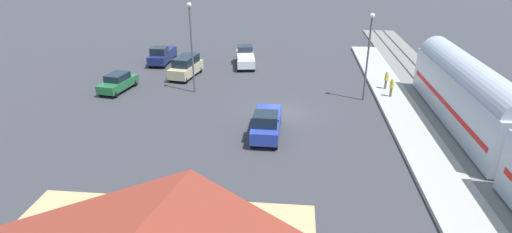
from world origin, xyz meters
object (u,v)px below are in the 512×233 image
at_px(pickup_white, 245,57).
at_px(suv_tan, 186,66).
at_px(light_pole_near_platform, 369,47).
at_px(light_pole_lot_center, 191,38).
at_px(pickup_navy, 162,55).
at_px(pedestrian_on_platform, 386,79).
at_px(sedan_green, 118,82).
at_px(pickup_blue, 267,123).
at_px(pedestrian_waiting_far, 392,86).

bearing_deg(pickup_white, suv_tan, 39.74).
distance_m(light_pole_near_platform, light_pole_lot_center, 15.85).
distance_m(pickup_navy, light_pole_lot_center, 12.10).
xyz_separation_m(suv_tan, light_pole_lot_center, (-1.99, 4.63, 4.09)).
bearing_deg(pedestrian_on_platform, suv_tan, -7.47).
height_order(sedan_green, suv_tan, suv_tan).
relative_size(sedan_green, pickup_blue, 0.88).
height_order(pedestrian_on_platform, pedestrian_waiting_far, same).
xyz_separation_m(pedestrian_waiting_far, pickup_white, (14.56, -9.59, -0.25)).
bearing_deg(light_pole_lot_center, sedan_green, 2.74).
height_order(sedan_green, light_pole_near_platform, light_pole_near_platform).
bearing_deg(pickup_blue, light_pole_lot_center, -48.99).
height_order(pedestrian_on_platform, light_pole_lot_center, light_pole_lot_center).
bearing_deg(light_pole_near_platform, suv_tan, -16.14).
height_order(suv_tan, light_pole_near_platform, light_pole_near_platform).
xyz_separation_m(pickup_blue, light_pole_lot_center, (7.59, -8.72, 4.21)).
height_order(sedan_green, pickup_blue, pickup_blue).
bearing_deg(pedestrian_on_platform, sedan_green, 5.17).
xyz_separation_m(pedestrian_waiting_far, pickup_navy, (24.48, -9.70, -0.25)).
relative_size(pickup_navy, light_pole_lot_center, 0.64).
relative_size(sedan_green, pickup_navy, 0.88).
bearing_deg(sedan_green, light_pole_near_platform, 179.56).
bearing_deg(pickup_navy, pickup_white, 179.34).
bearing_deg(light_pole_lot_center, pickup_navy, -57.13).
relative_size(pickup_white, light_pole_near_platform, 0.72).
distance_m(pickup_white, light_pole_near_platform, 16.12).
bearing_deg(pickup_blue, pickup_white, -78.12).
relative_size(pickup_blue, pickup_navy, 1.00).
bearing_deg(sedan_green, pedestrian_waiting_far, -179.59).
distance_m(pedestrian_on_platform, pickup_blue, 15.11).
xyz_separation_m(pickup_white, light_pole_lot_center, (3.77, 9.42, 4.21)).
distance_m(pickup_white, pickup_navy, 9.93).
relative_size(pickup_white, sedan_green, 1.19).
height_order(pickup_navy, light_pole_lot_center, light_pole_lot_center).
xyz_separation_m(sedan_green, pickup_blue, (-14.99, 8.37, 0.15)).
bearing_deg(suv_tan, pickup_navy, -49.64).
bearing_deg(light_pole_near_platform, pickup_navy, -24.58).
distance_m(pickup_white, suv_tan, 7.49).
bearing_deg(pedestrian_on_platform, pickup_white, -27.19).
height_order(pickup_white, sedan_green, pickup_white).
relative_size(pedestrian_on_platform, pickup_navy, 0.32).
height_order(pickup_white, suv_tan, suv_tan).
xyz_separation_m(pickup_blue, pickup_navy, (13.75, -18.25, 0.00)).
relative_size(pedestrian_waiting_far, pickup_white, 0.30).
xyz_separation_m(pedestrian_on_platform, light_pole_near_platform, (2.42, 2.50, 3.64)).
relative_size(pickup_blue, light_pole_lot_center, 0.64).
distance_m(pickup_blue, suv_tan, 16.43).
bearing_deg(light_pole_near_platform, light_pole_lot_center, -1.92).
distance_m(pedestrian_on_platform, light_pole_near_platform, 5.03).
height_order(pedestrian_waiting_far, pickup_blue, pickup_blue).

